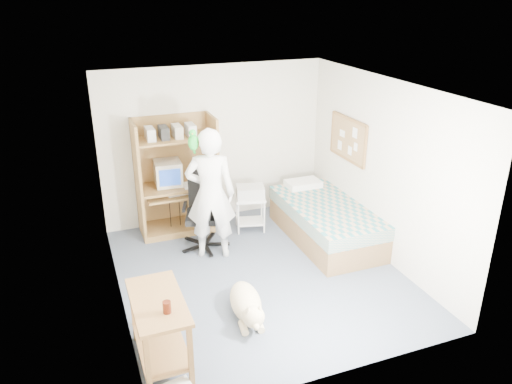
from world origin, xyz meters
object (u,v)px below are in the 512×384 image
(bed, at_px, (325,221))
(side_desk, at_px, (159,322))
(dog, at_px, (247,304))
(office_chair, at_px, (204,221))
(person, at_px, (211,194))
(computer_hutch, at_px, (177,180))
(printer_cart, at_px, (250,208))

(bed, height_order, side_desk, side_desk)
(dog, bearing_deg, bed, 46.12)
(office_chair, xyz_separation_m, person, (0.03, -0.31, 0.53))
(computer_hutch, height_order, person, person)
(office_chair, bearing_deg, person, -65.93)
(computer_hutch, relative_size, printer_cart, 3.28)
(office_chair, relative_size, printer_cart, 2.05)
(office_chair, xyz_separation_m, dog, (-0.01, -1.87, -0.23))
(bed, xyz_separation_m, office_chair, (-1.77, 0.45, 0.11))
(bed, relative_size, office_chair, 1.79)
(computer_hutch, xyz_separation_m, bed, (2.00, -1.12, -0.53))
(side_desk, xyz_separation_m, dog, (1.07, 0.39, -0.32))
(side_desk, distance_m, person, 2.29)
(person, bearing_deg, office_chair, -65.93)
(side_desk, distance_m, office_chair, 2.51)
(bed, xyz_separation_m, printer_cart, (-0.95, 0.70, 0.08))
(side_desk, relative_size, printer_cart, 1.82)
(computer_hutch, relative_size, dog, 1.66)
(bed, bearing_deg, dog, -141.39)
(side_desk, bearing_deg, person, 60.36)
(computer_hutch, height_order, dog, computer_hutch)
(bed, distance_m, printer_cart, 1.18)
(printer_cart, bearing_deg, side_desk, -113.10)
(dog, relative_size, printer_cart, 1.98)
(computer_hutch, relative_size, person, 0.96)
(computer_hutch, xyz_separation_m, printer_cart, (1.05, -0.43, -0.46))
(dog, bearing_deg, side_desk, -152.31)
(dog, bearing_deg, printer_cart, 76.12)
(side_desk, height_order, person, person)
(person, bearing_deg, printer_cart, -126.24)
(side_desk, xyz_separation_m, office_chair, (1.08, 2.26, -0.09))
(office_chair, distance_m, person, 0.62)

